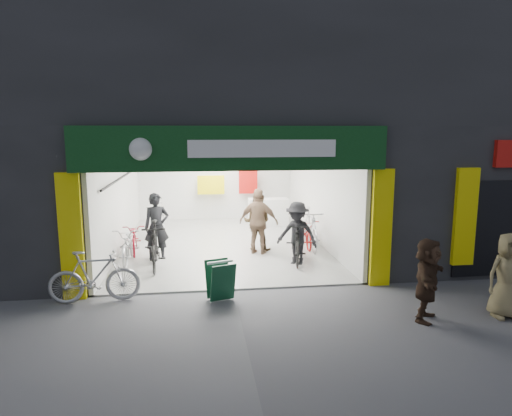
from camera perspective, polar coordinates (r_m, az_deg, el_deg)
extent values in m
plane|color=#56565B|center=(9.99, -2.84, -10.28)|extent=(60.00, 60.00, 0.00)
cube|color=#232326|center=(14.65, -0.63, 18.88)|extent=(16.00, 10.00, 4.50)
cube|color=#232326|center=(15.22, -25.71, 2.47)|extent=(5.00, 10.00, 3.50)
cube|color=#232326|center=(15.95, 17.55, 3.27)|extent=(6.00, 10.00, 3.50)
cube|color=#9E9E99|center=(13.81, -4.22, -4.55)|extent=(6.00, 8.00, 0.04)
cube|color=silver|center=(17.57, -5.07, 3.75)|extent=(6.00, 0.20, 3.20)
cube|color=silver|center=(13.66, -16.76, 1.67)|extent=(0.10, 8.00, 3.20)
cube|color=silver|center=(13.98, 7.86, 2.16)|extent=(0.10, 8.00, 3.20)
cube|color=white|center=(13.38, -4.39, 8.98)|extent=(6.00, 8.00, 0.10)
cube|color=black|center=(9.49, -3.07, 9.31)|extent=(6.00, 0.30, 0.30)
cube|color=#0C3511|center=(9.28, -2.94, 7.45)|extent=(6.40, 0.25, 0.90)
cube|color=white|center=(9.21, 0.88, 7.45)|extent=(3.00, 0.02, 0.35)
cube|color=yellow|center=(9.86, -22.09, -3.39)|extent=(0.45, 0.12, 2.60)
cube|color=yellow|center=(10.34, 15.39, -2.44)|extent=(0.45, 0.12, 2.60)
cube|color=yellow|center=(11.20, 24.66, -1.02)|extent=(0.50, 0.12, 2.20)
cylinder|color=black|center=(13.00, -16.71, 3.50)|extent=(0.06, 5.00, 0.06)
cube|color=silver|center=(16.33, 1.56, -0.57)|extent=(1.40, 0.60, 1.00)
cube|color=white|center=(10.59, -3.53, 8.43)|extent=(1.30, 0.35, 0.04)
cube|color=white|center=(12.39, -4.13, 8.60)|extent=(1.30, 0.35, 0.04)
cube|color=white|center=(14.18, -4.57, 8.73)|extent=(1.30, 0.35, 0.04)
cube|color=white|center=(15.98, -4.92, 8.84)|extent=(1.30, 0.35, 0.04)
imported|color=#B6B6BB|center=(12.29, -15.56, -4.42)|extent=(0.66, 1.87, 0.98)
imported|color=black|center=(11.65, -12.54, -4.58)|extent=(0.64, 1.97, 1.17)
imported|color=maroon|center=(13.23, -14.98, -3.64)|extent=(0.78, 1.71, 0.87)
imported|color=silver|center=(15.06, -12.16, -1.43)|extent=(0.83, 1.93, 1.12)
imported|color=black|center=(11.91, 5.04, -4.19)|extent=(0.82, 1.92, 1.12)
imported|color=#98100D|center=(13.51, 6.21, -3.08)|extent=(0.63, 1.68, 0.87)
imported|color=#ACACB1|center=(13.26, 6.81, -2.60)|extent=(0.68, 2.03, 1.20)
imported|color=#A2A2A6|center=(9.73, -19.56, -8.09)|extent=(1.81, 0.62, 1.07)
imported|color=black|center=(12.28, -12.31, -2.34)|extent=(0.74, 0.57, 1.80)
imported|color=#3D2F1B|center=(12.97, 0.14, -1.80)|extent=(0.96, 0.85, 1.65)
imported|color=black|center=(11.60, 5.16, -3.25)|extent=(1.22, 1.09, 1.64)
imported|color=#81624B|center=(12.50, 0.33, -1.78)|extent=(1.17, 0.83, 1.85)
imported|color=olive|center=(9.59, 28.94, -7.41)|extent=(0.80, 0.54, 1.58)
imported|color=#362418|center=(8.85, 20.60, -8.38)|extent=(1.16, 1.42, 1.52)
cube|color=#0F3F25|center=(9.22, -4.11, -9.30)|extent=(0.54, 0.33, 0.77)
cube|color=#0F3F25|center=(9.51, -4.83, -8.69)|extent=(0.54, 0.33, 0.77)
cube|color=white|center=(9.25, -4.51, -6.77)|extent=(0.53, 0.20, 0.05)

